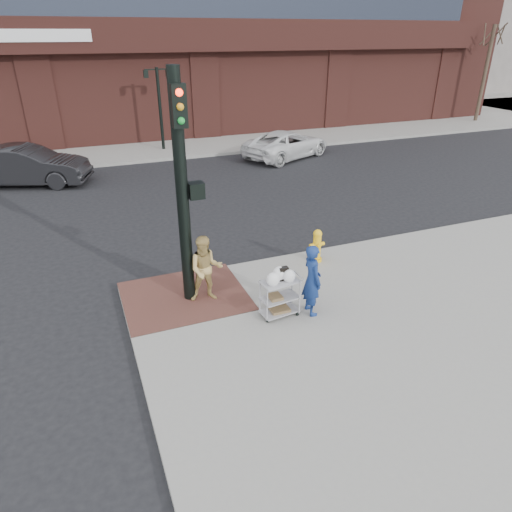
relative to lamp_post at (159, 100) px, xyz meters
name	(u,v)px	position (x,y,z in m)	size (l,w,h in m)	color
ground	(221,316)	(-2.00, -16.00, -2.62)	(220.00, 220.00, 0.00)	black
sidewalk_far	(244,102)	(10.50, 16.00, -2.54)	(65.00, 36.00, 0.15)	gray
brick_curb_ramp	(185,296)	(-2.60, -15.10, -2.46)	(2.80, 2.40, 0.01)	#533027
bare_tree_a	(496,22)	(22.00, 0.50, 3.65)	(1.80, 1.80, 7.20)	#382B21
lamp_post	(159,100)	(0.00, 0.00, 0.00)	(1.32, 0.22, 4.00)	black
traffic_signal_pole	(183,186)	(-2.48, -15.23, 0.21)	(0.61, 0.51, 5.00)	black
woman_blue	(312,280)	(-0.20, -16.79, -1.66)	(0.59, 0.38, 1.61)	navy
pedestrian_tan	(206,269)	(-2.14, -15.43, -1.69)	(0.76, 0.59, 1.56)	tan
sedan_dark	(26,166)	(-6.34, -3.77, -1.82)	(1.70, 4.86, 1.60)	black
minivan_white	(287,144)	(5.49, -3.55, -1.95)	(2.21, 4.79, 1.33)	white
utility_cart	(280,295)	(-0.87, -16.64, -1.96)	(0.86, 0.54, 1.13)	#99989D
fire_hydrant	(317,245)	(1.13, -14.63, -2.01)	(0.43, 0.30, 0.91)	yellow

